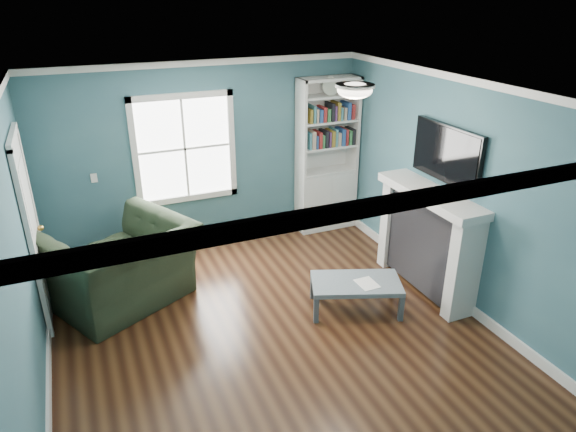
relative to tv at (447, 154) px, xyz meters
name	(u,v)px	position (x,y,z in m)	size (l,w,h in m)	color
floor	(274,336)	(-2.20, -0.20, -1.72)	(5.00, 5.00, 0.00)	black
room_walls	(273,200)	(-2.20, -0.20, -0.14)	(5.00, 5.00, 5.00)	#305867
trim	(273,233)	(-2.20, -0.20, -0.49)	(4.50, 5.00, 2.60)	white
window	(185,149)	(-2.50, 2.29, -0.27)	(1.40, 0.06, 1.50)	white
bookshelf	(326,170)	(-0.43, 2.10, -0.80)	(0.90, 0.35, 2.31)	silver
fireplace	(427,241)	(-0.12, 0.00, -1.09)	(0.44, 1.58, 1.30)	black
tv	(447,154)	(0.00, 0.00, 0.00)	(0.06, 1.10, 0.65)	black
door	(32,230)	(-4.42, 1.20, -0.65)	(0.12, 0.98, 2.17)	silver
ceiling_fixture	(355,89)	(-1.30, -0.10, 0.82)	(0.38, 0.38, 0.15)	white
light_switch	(94,178)	(-3.70, 2.28, -0.52)	(0.08, 0.01, 0.12)	white
recliner	(119,253)	(-3.59, 1.14, -1.08)	(1.49, 0.97, 1.30)	black
coffee_table	(356,285)	(-1.14, -0.09, -1.41)	(1.14, 0.88, 0.37)	#474F56
paper_sheet	(367,284)	(-1.05, -0.18, -1.36)	(0.21, 0.27, 0.00)	white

